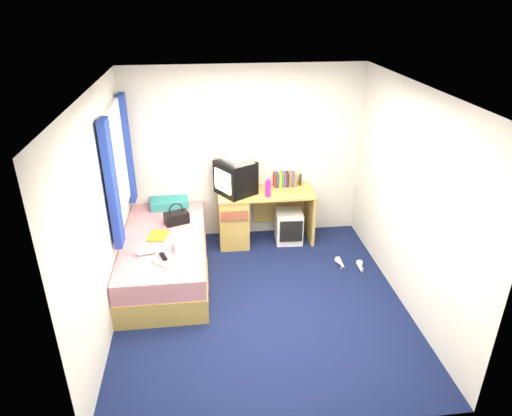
{
  "coord_description": "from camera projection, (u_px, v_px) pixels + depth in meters",
  "views": [
    {
      "loc": [
        -0.56,
        -4.19,
        3.23
      ],
      "look_at": [
        0.02,
        0.7,
        0.87
      ],
      "focal_mm": 32.0,
      "sensor_mm": 36.0,
      "label": 1
    }
  ],
  "objects": [
    {
      "name": "colour_swatch_fan",
      "position": [
        160.0,
        264.0,
        4.94
      ],
      "size": [
        0.2,
        0.19,
        0.01
      ],
      "primitive_type": "cube",
      "rotation": [
        0.0,
        0.0,
        -0.73
      ],
      "color": "gold",
      "rests_on": "bed"
    },
    {
      "name": "ground",
      "position": [
        261.0,
        302.0,
        5.21
      ],
      "size": [
        3.4,
        3.4,
        0.0
      ],
      "primitive_type": "plane",
      "color": "#0C1438",
      "rests_on": "ground"
    },
    {
      "name": "pillow",
      "position": [
        169.0,
        202.0,
        6.25
      ],
      "size": [
        0.54,
        0.37,
        0.11
      ],
      "primitive_type": "cube",
      "rotation": [
        0.0,
        0.0,
        0.1
      ],
      "color": "#1853A2",
      "rests_on": "bed"
    },
    {
      "name": "storage_cube",
      "position": [
        289.0,
        226.0,
        6.4
      ],
      "size": [
        0.38,
        0.38,
        0.46
      ],
      "primitive_type": "cube",
      "rotation": [
        0.0,
        0.0,
        -0.05
      ],
      "color": "silver",
      "rests_on": "ground"
    },
    {
      "name": "remote_control",
      "position": [
        163.0,
        256.0,
        5.07
      ],
      "size": [
        0.1,
        0.17,
        0.02
      ],
      "primitive_type": "cube",
      "rotation": [
        0.0,
        0.0,
        0.35
      ],
      "color": "black",
      "rests_on": "bed"
    },
    {
      "name": "picture_frame",
      "position": [
        300.0,
        180.0,
        6.4
      ],
      "size": [
        0.05,
        0.12,
        0.14
      ],
      "primitive_type": "cube",
      "rotation": [
        0.0,
        0.0,
        -0.29
      ],
      "color": "black",
      "rests_on": "desk"
    },
    {
      "name": "aerosol_can",
      "position": [
        256.0,
        185.0,
        6.2
      ],
      "size": [
        0.06,
        0.06,
        0.17
      ],
      "primitive_type": "cylinder",
      "rotation": [
        0.0,
        0.0,
        0.28
      ],
      "color": "silver",
      "rests_on": "desk"
    },
    {
      "name": "room_shell",
      "position": [
        262.0,
        186.0,
        4.58
      ],
      "size": [
        3.4,
        3.4,
        3.4
      ],
      "color": "white",
      "rests_on": "ground"
    },
    {
      "name": "handbag",
      "position": [
        176.0,
        217.0,
        5.78
      ],
      "size": [
        0.33,
        0.26,
        0.28
      ],
      "rotation": [
        0.0,
        0.0,
        0.35
      ],
      "color": "black",
      "rests_on": "bed"
    },
    {
      "name": "white_heels",
      "position": [
        351.0,
        266.0,
        5.84
      ],
      "size": [
        0.35,
        0.34,
        0.09
      ],
      "color": "silver",
      "rests_on": "ground"
    },
    {
      "name": "book_row",
      "position": [
        285.0,
        179.0,
        6.33
      ],
      "size": [
        0.31,
        0.13,
        0.2
      ],
      "color": "maroon",
      "rests_on": "desk"
    },
    {
      "name": "bed",
      "position": [
        166.0,
        256.0,
        5.6
      ],
      "size": [
        1.01,
        2.0,
        0.54
      ],
      "color": "tan",
      "rests_on": "ground"
    },
    {
      "name": "window_assembly",
      "position": [
        118.0,
        164.0,
        5.24
      ],
      "size": [
        0.11,
        1.42,
        1.4
      ],
      "color": "silver",
      "rests_on": "room_shell"
    },
    {
      "name": "vcr",
      "position": [
        235.0,
        158.0,
        5.95
      ],
      "size": [
        0.5,
        0.55,
        0.09
      ],
      "primitive_type": "cube",
      "rotation": [
        0.0,
        0.0,
        -1.07
      ],
      "color": "silver",
      "rests_on": "crt_tv"
    },
    {
      "name": "desk",
      "position": [
        246.0,
        215.0,
        6.32
      ],
      "size": [
        1.3,
        0.55,
        0.75
      ],
      "color": "tan",
      "rests_on": "ground"
    },
    {
      "name": "crt_tv",
      "position": [
        235.0,
        177.0,
        6.06
      ],
      "size": [
        0.6,
        0.61,
        0.45
      ],
      "rotation": [
        0.0,
        0.0,
        -1.0
      ],
      "color": "black",
      "rests_on": "desk"
    },
    {
      "name": "pink_water_bottle",
      "position": [
        268.0,
        189.0,
        6.0
      ],
      "size": [
        0.07,
        0.07,
        0.22
      ],
      "primitive_type": "cylinder",
      "rotation": [
        0.0,
        0.0,
        0.03
      ],
      "color": "#DC1F94",
      "rests_on": "desk"
    },
    {
      "name": "towel",
      "position": [
        186.0,
        245.0,
        5.24
      ],
      "size": [
        0.28,
        0.24,
        0.09
      ],
      "primitive_type": "cube",
      "rotation": [
        0.0,
        0.0,
        0.07
      ],
      "color": "silver",
      "rests_on": "bed"
    },
    {
      "name": "water_bottle",
      "position": [
        147.0,
        252.0,
        5.12
      ],
      "size": [
        0.21,
        0.11,
        0.07
      ],
      "primitive_type": "cylinder",
      "rotation": [
        0.0,
        1.57,
        0.21
      ],
      "color": "white",
      "rests_on": "bed"
    },
    {
      "name": "magazine",
      "position": [
        158.0,
        236.0,
        5.51
      ],
      "size": [
        0.26,
        0.32,
        0.01
      ],
      "primitive_type": "cube",
      "rotation": [
        0.0,
        0.0,
        -0.2
      ],
      "color": "yellow",
      "rests_on": "bed"
    }
  ]
}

